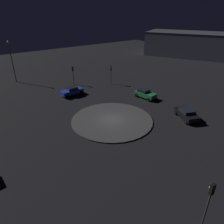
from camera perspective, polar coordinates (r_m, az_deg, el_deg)
The scene contains 10 objects.
ground_plane at distance 30.11m, azimuth -0.00°, elevation -2.31°, with size 119.82×119.82×0.00m, color black.
roundabout_island at distance 30.07m, azimuth -0.00°, elevation -2.18°, with size 11.66×11.66×0.16m, color #383838.
car_blue at distance 39.27m, azimuth -10.97°, elevation 5.67°, with size 2.19×4.13×1.59m.
car_green at distance 37.90m, azimuth 9.07°, elevation 4.97°, with size 4.03×2.31×1.49m.
car_black at distance 32.22m, azimuth 19.82°, elevation -0.46°, with size 4.53×3.38×1.44m.
traffic_light_west at distance 44.40m, azimuth -10.66°, elevation 10.74°, with size 0.38×0.33×3.81m.
traffic_light_east_near at distance 16.43m, azimuth 25.07°, elevation -20.63°, with size 0.39×0.35×4.49m.
traffic_light_northwest at distance 44.06m, azimuth -0.31°, elevation 11.04°, with size 0.39×0.37×3.77m.
streetlamp_west at distance 49.20m, azimuth -25.91°, elevation 13.49°, with size 0.50×0.50×8.65m.
store_building at distance 76.27m, azimuth 24.67°, elevation 16.25°, with size 39.50×28.50×7.49m.
Camera 1 is at (21.07, -15.78, 14.62)m, focal length 33.39 mm.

